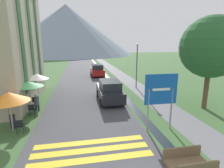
{
  "coord_description": "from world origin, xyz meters",
  "views": [
    {
      "loc": [
        -2.9,
        -3.81,
        4.84
      ],
      "look_at": [
        -0.3,
        10.0,
        1.64
      ],
      "focal_mm": 28.0,
      "sensor_mm": 36.0,
      "label": 1
    }
  ],
  "objects_px": {
    "parked_car_far": "(97,70)",
    "cafe_umbrella_middle_green": "(28,84)",
    "footbridge": "(189,164)",
    "parked_car_near": "(110,91)",
    "person_standing_terrace": "(12,112)",
    "tree_by_path": "(211,47)",
    "cafe_chair_middle": "(32,109)",
    "streetlamp": "(137,62)",
    "cafe_umbrella_rear_white": "(37,77)",
    "person_seated_far": "(37,102)",
    "road_sign": "(161,94)",
    "person_seated_near": "(18,109)",
    "cafe_chair_nearest": "(20,125)",
    "cafe_chair_far_right": "(35,101)",
    "cafe_umbrella_front_orange": "(9,97)"
  },
  "relations": [
    {
      "from": "footbridge",
      "to": "tree_by_path",
      "type": "distance_m",
      "value": 9.08
    },
    {
      "from": "parked_car_near",
      "to": "streetlamp",
      "type": "xyz_separation_m",
      "value": [
        3.79,
        4.09,
        2.03
      ]
    },
    {
      "from": "cafe_umbrella_middle_green",
      "to": "cafe_umbrella_rear_white",
      "type": "bearing_deg",
      "value": 89.0
    },
    {
      "from": "footbridge",
      "to": "parked_car_far",
      "type": "bearing_deg",
      "value": 93.68
    },
    {
      "from": "cafe_chair_middle",
      "to": "person_standing_terrace",
      "type": "height_order",
      "value": "person_standing_terrace"
    },
    {
      "from": "cafe_chair_nearest",
      "to": "person_standing_terrace",
      "type": "xyz_separation_m",
      "value": [
        -0.63,
        0.76,
        0.48
      ]
    },
    {
      "from": "cafe_umbrella_rear_white",
      "to": "person_standing_terrace",
      "type": "bearing_deg",
      "value": -95.08
    },
    {
      "from": "person_seated_near",
      "to": "cafe_umbrella_rear_white",
      "type": "bearing_deg",
      "value": 80.55
    },
    {
      "from": "road_sign",
      "to": "cafe_umbrella_middle_green",
      "type": "xyz_separation_m",
      "value": [
        -7.97,
        4.21,
        -0.04
      ]
    },
    {
      "from": "parked_car_near",
      "to": "parked_car_far",
      "type": "height_order",
      "value": "same"
    },
    {
      "from": "parked_car_near",
      "to": "streetlamp",
      "type": "bearing_deg",
      "value": 47.19
    },
    {
      "from": "cafe_umbrella_middle_green",
      "to": "person_seated_far",
      "type": "relative_size",
      "value": 1.82
    },
    {
      "from": "road_sign",
      "to": "person_standing_terrace",
      "type": "height_order",
      "value": "road_sign"
    },
    {
      "from": "parked_car_far",
      "to": "cafe_umbrella_middle_green",
      "type": "relative_size",
      "value": 1.94
    },
    {
      "from": "parked_car_near",
      "to": "cafe_chair_far_right",
      "type": "distance_m",
      "value": 6.04
    },
    {
      "from": "cafe_chair_far_right",
      "to": "streetlamp",
      "type": "xyz_separation_m",
      "value": [
        9.79,
        4.6,
        2.43
      ]
    },
    {
      "from": "footbridge",
      "to": "streetlamp",
      "type": "bearing_deg",
      "value": 80.58
    },
    {
      "from": "parked_car_far",
      "to": "tree_by_path",
      "type": "bearing_deg",
      "value": -66.86
    },
    {
      "from": "parked_car_near",
      "to": "cafe_umbrella_middle_green",
      "type": "relative_size",
      "value": 1.98
    },
    {
      "from": "parked_car_near",
      "to": "cafe_umbrella_rear_white",
      "type": "bearing_deg",
      "value": 172.29
    },
    {
      "from": "cafe_chair_nearest",
      "to": "cafe_umbrella_front_orange",
      "type": "height_order",
      "value": "cafe_umbrella_front_orange"
    },
    {
      "from": "footbridge",
      "to": "cafe_umbrella_middle_green",
      "type": "xyz_separation_m",
      "value": [
        -7.68,
        7.52,
        1.88
      ]
    },
    {
      "from": "footbridge",
      "to": "parked_car_near",
      "type": "distance_m",
      "value": 9.26
    },
    {
      "from": "person_seated_near",
      "to": "parked_car_far",
      "type": "bearing_deg",
      "value": 65.63
    },
    {
      "from": "footbridge",
      "to": "person_seated_near",
      "type": "height_order",
      "value": "person_seated_near"
    },
    {
      "from": "person_standing_terrace",
      "to": "person_seated_near",
      "type": "height_order",
      "value": "person_standing_terrace"
    },
    {
      "from": "person_seated_near",
      "to": "footbridge",
      "type": "bearing_deg",
      "value": -38.29
    },
    {
      "from": "road_sign",
      "to": "person_seated_near",
      "type": "bearing_deg",
      "value": 159.53
    },
    {
      "from": "cafe_chair_middle",
      "to": "tree_by_path",
      "type": "height_order",
      "value": "tree_by_path"
    },
    {
      "from": "cafe_umbrella_rear_white",
      "to": "streetlamp",
      "type": "relative_size",
      "value": 0.49
    },
    {
      "from": "footbridge",
      "to": "cafe_umbrella_middle_green",
      "type": "height_order",
      "value": "cafe_umbrella_middle_green"
    },
    {
      "from": "cafe_chair_nearest",
      "to": "cafe_chair_middle",
      "type": "distance_m",
      "value": 2.55
    },
    {
      "from": "cafe_umbrella_rear_white",
      "to": "person_standing_terrace",
      "type": "xyz_separation_m",
      "value": [
        -0.43,
        -4.87,
        -1.22
      ]
    },
    {
      "from": "footbridge",
      "to": "streetlamp",
      "type": "xyz_separation_m",
      "value": [
        2.19,
        13.18,
        2.72
      ]
    },
    {
      "from": "tree_by_path",
      "to": "cafe_chair_far_right",
      "type": "bearing_deg",
      "value": 168.39
    },
    {
      "from": "person_seated_near",
      "to": "cafe_chair_nearest",
      "type": "bearing_deg",
      "value": -70.71
    },
    {
      "from": "cafe_chair_far_right",
      "to": "streetlamp",
      "type": "distance_m",
      "value": 11.09
    },
    {
      "from": "tree_by_path",
      "to": "cafe_chair_middle",
      "type": "bearing_deg",
      "value": 175.98
    },
    {
      "from": "cafe_chair_nearest",
      "to": "cafe_umbrella_rear_white",
      "type": "height_order",
      "value": "cafe_umbrella_rear_white"
    },
    {
      "from": "road_sign",
      "to": "cafe_chair_middle",
      "type": "height_order",
      "value": "road_sign"
    },
    {
      "from": "parked_car_far",
      "to": "streetlamp",
      "type": "xyz_separation_m",
      "value": [
        3.57,
        -8.36,
        2.03
      ]
    },
    {
      "from": "footbridge",
      "to": "cafe_umbrella_middle_green",
      "type": "distance_m",
      "value": 10.91
    },
    {
      "from": "cafe_chair_middle",
      "to": "parked_car_near",
      "type": "bearing_deg",
      "value": 45.86
    },
    {
      "from": "tree_by_path",
      "to": "cafe_umbrella_rear_white",
      "type": "bearing_deg",
      "value": 162.89
    },
    {
      "from": "person_standing_terrace",
      "to": "streetlamp",
      "type": "xyz_separation_m",
      "value": [
        10.26,
        8.14,
        1.95
      ]
    },
    {
      "from": "footbridge",
      "to": "person_seated_far",
      "type": "relative_size",
      "value": 1.35
    },
    {
      "from": "parked_car_far",
      "to": "cafe_chair_far_right",
      "type": "bearing_deg",
      "value": -115.64
    },
    {
      "from": "streetlamp",
      "to": "tree_by_path",
      "type": "relative_size",
      "value": 0.72
    },
    {
      "from": "cafe_chair_middle",
      "to": "person_standing_terrace",
      "type": "bearing_deg",
      "value": -84.72
    },
    {
      "from": "person_standing_terrace",
      "to": "tree_by_path",
      "type": "bearing_deg",
      "value": 3.81
    }
  ]
}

